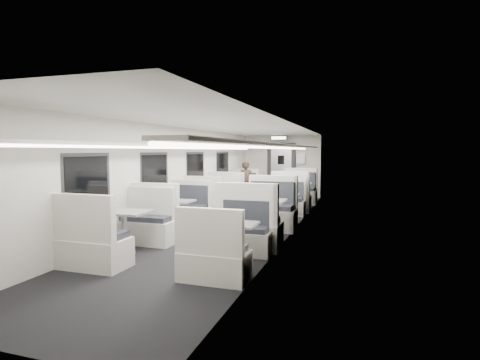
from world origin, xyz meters
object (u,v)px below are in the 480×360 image
Objects in this scene: booth_right_c at (262,218)px; exit_sign at (279,138)px; booth_left_d at (124,232)px; booth_right_b at (282,206)px; booth_right_a at (296,195)px; booth_left_c at (174,216)px; booth_left_b at (216,200)px; passenger at (246,183)px; booth_right_d at (231,244)px; booth_left_a at (234,194)px; vestibule_door at (281,170)px.

booth_right_c is 6.82m from exit_sign.
booth_left_d is 4.53m from booth_right_b.
booth_left_d is at bearing -96.83° from exit_sign.
booth_left_d is 6.58m from booth_right_a.
booth_left_d reaches higher than booth_left_c.
passenger is at bearing 80.29° from booth_left_b.
booth_right_c is 1.58× the size of passenger.
booth_right_a reaches higher than booth_right_d.
booth_left_a is 1.11× the size of booth_right_b.
vestibule_door is (-1.00, 2.57, 0.64)m from booth_right_a.
booth_right_a is (2.00, 0.20, 0.01)m from booth_left_a.
booth_left_a is 1.02× the size of booth_left_b.
passenger is at bearing 37.83° from booth_left_a.
booth_left_a is at bearing -109.84° from vestibule_door.
booth_left_d is at bearing -106.39° from passenger.
booth_left_d reaches higher than booth_right_b.
exit_sign is (-1.00, 4.29, 1.93)m from booth_right_b.
booth_right_c is 4.76m from passenger.
booth_right_b is (0.00, -2.20, -0.05)m from booth_right_a.
booth_right_a is 1.55× the size of passenger.
exit_sign is at bearing -90.00° from vestibule_door.
booth_left_d is 2.00m from booth_right_d.
booth_left_b is at bearing -104.28° from exit_sign.
booth_left_a reaches higher than booth_left_c.
booth_left_d reaches higher than booth_left_b.
booth_right_a is at bearing 72.30° from booth_left_d.
booth_left_c is at bearing -90.00° from booth_left_a.
booth_left_b is 2.03m from booth_right_b.
exit_sign is at bearing 98.77° from booth_right_c.
booth_left_a is 1.49× the size of passenger.
vestibule_door is at bearing 61.54° from passenger.
booth_left_a reaches higher than booth_right_b.
booth_left_b is at bearing -102.76° from vestibule_door.
booth_right_c reaches higher than booth_left_d.
exit_sign is (-1.00, 6.48, 1.87)m from booth_right_c.
booth_left_a is at bearing 90.00° from booth_left_d.
booth_left_a is 0.53m from passenger.
booth_right_b is (2.00, 2.21, -0.01)m from booth_left_c.
booth_right_b is 2.84m from passenger.
booth_left_a is at bearing 90.00° from booth_left_b.
booth_right_d is at bearing -43.74° from booth_left_c.
exit_sign reaches higher than booth_right_a.
booth_left_c reaches higher than booth_right_d.
booth_left_c is at bearing 136.26° from booth_right_d.
booth_right_d is 3.15× the size of exit_sign.
booth_right_a is 1.15× the size of booth_right_b.
booth_right_d is at bearing -1.63° from booth_left_d.
booth_left_c is 1.05× the size of booth_right_d.
booth_right_a is 0.98× the size of booth_right_c.
booth_left_d is at bearing -90.00° from booth_left_c.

